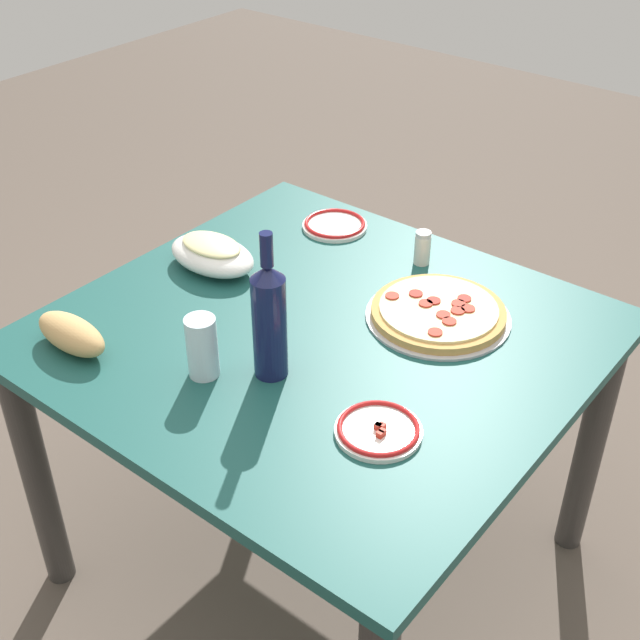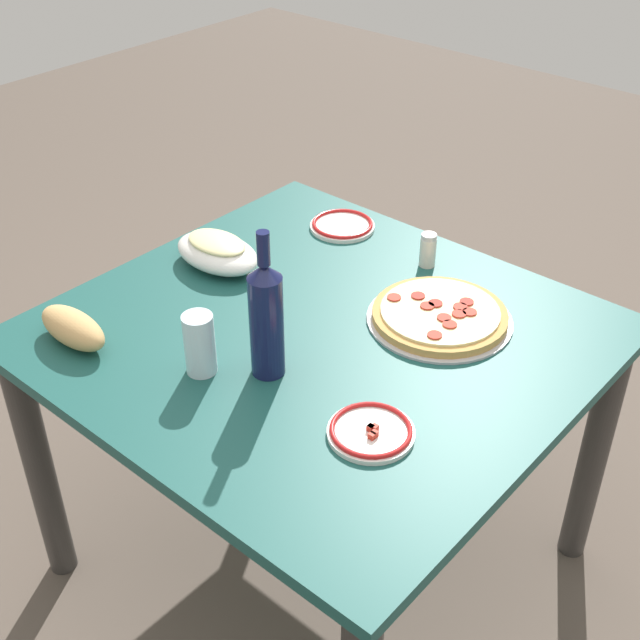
# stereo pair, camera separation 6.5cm
# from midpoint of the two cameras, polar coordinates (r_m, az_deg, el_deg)

# --- Properties ---
(ground_plane) EXTENTS (8.00, 8.00, 0.00)m
(ground_plane) POSITION_cam_midpoint_polar(r_m,az_deg,el_deg) (2.38, -0.81, -15.61)
(ground_plane) COLOR brown
(ground_plane) RESTS_ON ground
(dining_table) EXTENTS (1.12, 1.06, 0.75)m
(dining_table) POSITION_cam_midpoint_polar(r_m,az_deg,el_deg) (1.94, -0.96, -3.68)
(dining_table) COLOR #194C47
(dining_table) RESTS_ON ground
(pepperoni_pizza) EXTENTS (0.33, 0.33, 0.03)m
(pepperoni_pizza) POSITION_cam_midpoint_polar(r_m,az_deg,el_deg) (1.91, 7.01, 0.48)
(pepperoni_pizza) COLOR #B7B7BC
(pepperoni_pizza) RESTS_ON dining_table
(baked_pasta_dish) EXTENTS (0.24, 0.15, 0.08)m
(baked_pasta_dish) POSITION_cam_midpoint_polar(r_m,az_deg,el_deg) (2.09, -8.16, 4.47)
(baked_pasta_dish) COLOR white
(baked_pasta_dish) RESTS_ON dining_table
(wine_bottle) EXTENTS (0.07, 0.07, 0.33)m
(wine_bottle) POSITION_cam_midpoint_polar(r_m,az_deg,el_deg) (1.67, -4.54, 0.06)
(wine_bottle) COLOR #141942
(wine_bottle) RESTS_ON dining_table
(water_glass) EXTENTS (0.06, 0.06, 0.14)m
(water_glass) POSITION_cam_midpoint_polar(r_m,az_deg,el_deg) (1.72, -9.01, -1.82)
(water_glass) COLOR silver
(water_glass) RESTS_ON dining_table
(side_plate_near) EXTENTS (0.17, 0.17, 0.02)m
(side_plate_near) POSITION_cam_midpoint_polar(r_m,az_deg,el_deg) (1.60, 2.79, -7.40)
(side_plate_near) COLOR white
(side_plate_near) RESTS_ON dining_table
(side_plate_far) EXTENTS (0.17, 0.17, 0.02)m
(side_plate_far) POSITION_cam_midpoint_polar(r_m,az_deg,el_deg) (2.27, 0.18, 6.42)
(side_plate_far) COLOR white
(side_plate_far) RESTS_ON dining_table
(bread_loaf) EXTENTS (0.20, 0.08, 0.07)m
(bread_loaf) POSITION_cam_midpoint_polar(r_m,az_deg,el_deg) (1.88, -17.35, -0.91)
(bread_loaf) COLOR tan
(bread_loaf) RESTS_ON dining_table
(spice_shaker) EXTENTS (0.04, 0.04, 0.09)m
(spice_shaker) POSITION_cam_midpoint_polar(r_m,az_deg,el_deg) (2.10, 6.03, 4.84)
(spice_shaker) COLOR silver
(spice_shaker) RESTS_ON dining_table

